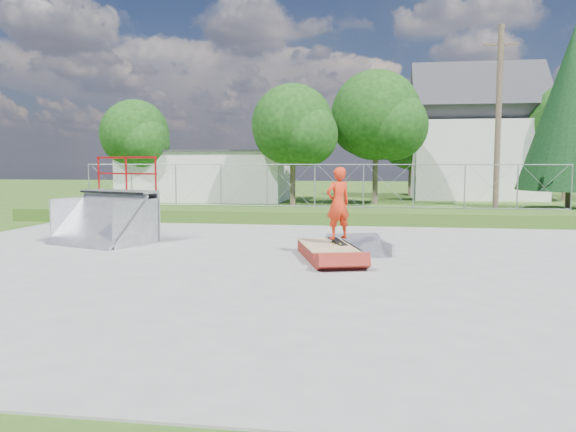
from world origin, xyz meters
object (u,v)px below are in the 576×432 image
flat_bank_ramp (358,247)px  quarter_pipe (101,201)px  grind_box (327,251)px  skater (338,206)px

flat_bank_ramp → quarter_pipe: bearing=157.0°
grind_box → skater: (0.25, 0.18, 1.11)m
grind_box → quarter_pipe: size_ratio=1.03×
grind_box → flat_bank_ramp: bearing=23.7°
skater → quarter_pipe: bearing=-44.2°
grind_box → flat_bank_ramp: flat_bank_ramp is taller
quarter_pipe → skater: quarter_pipe is taller
grind_box → flat_bank_ramp: 0.97m
flat_bank_ramp → skater: 1.26m
skater → grind_box: bearing=3.0°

